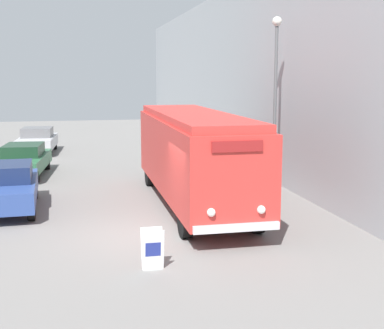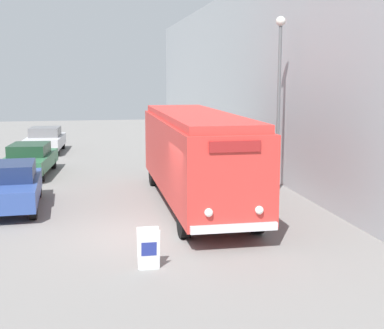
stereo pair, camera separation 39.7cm
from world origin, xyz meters
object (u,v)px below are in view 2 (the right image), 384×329
Objects in this scene: streetlamp at (279,80)px; vintage_bus at (195,153)px; sign_board at (149,249)px; parked_car_near at (11,186)px; parked_car_far at (45,140)px; parked_car_mid at (29,159)px.

vintage_bus is at bearing -156.53° from streetlamp.
sign_board is 0.21× the size of parked_car_near.
vintage_bus is 15.59m from parked_car_far.
streetlamp reaches higher than parked_car_far.
vintage_bus reaches higher than parked_car_far.
vintage_bus is 1.55× the size of streetlamp.
parked_car_far is at bearing 100.85° from sign_board.
parked_car_far is at bearing 126.98° from streetlamp.
parked_car_far reaches higher than parked_car_mid.
sign_board is 20.56m from parked_car_far.
parked_car_far is (0.13, 7.34, 0.02)m from parked_car_mid.
sign_board is at bearing -127.83° from streetlamp.
streetlamp reaches higher than sign_board.
vintage_bus is 2.37× the size of parked_car_far.
parked_car_mid is (-6.26, 6.96, -1.09)m from vintage_bus.
sign_board is 0.22× the size of parked_car_far.
streetlamp is 1.52× the size of parked_car_far.
parked_car_far is (0.04, 13.68, -0.05)m from parked_car_near.
parked_car_far reaches higher than sign_board.
vintage_bus is at bearing 68.98° from sign_board.
streetlamp is 1.38× the size of parked_car_mid.
parked_car_far is at bearing 94.14° from parked_car_mid.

